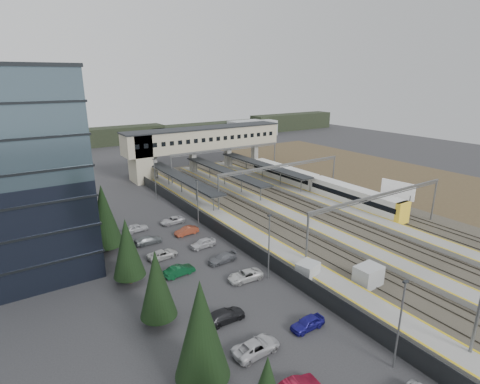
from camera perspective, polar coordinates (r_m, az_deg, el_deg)
ground at (r=55.80m, az=5.86°, el=-7.23°), size 220.00×220.00×0.00m
conifer_row at (r=41.04m, az=-15.23°, el=-9.71°), size 4.42×49.82×9.50m
car_park at (r=44.15m, az=-3.38°, el=-13.31°), size 10.45×44.43×1.27m
lampposts at (r=50.77m, az=-1.95°, el=-4.37°), size 0.50×53.25×8.07m
fence at (r=55.73m, az=-2.61°, el=-6.06°), size 0.08×90.00×2.00m
relay_cabin_near at (r=45.95m, az=18.93°, el=-12.06°), size 3.08×2.31×2.50m
relay_cabin_far at (r=45.51m, az=10.26°, el=-11.84°), size 2.84×2.55×2.22m
rail_corridor at (r=64.88m, az=9.53°, el=-3.53°), size 34.00×90.00×0.92m
canopies at (r=79.34m, az=-2.38°, el=3.28°), size 23.10×30.00×3.28m
footbridge at (r=91.78m, az=-6.90°, el=7.64°), size 40.40×6.40×11.20m
gantries at (r=63.56m, az=12.77°, el=1.26°), size 28.40×62.28×7.17m
train at (r=76.73m, az=11.55°, el=1.01°), size 2.87×39.85×3.61m
billboard at (r=72.26m, az=22.88°, el=0.19°), size 1.16×6.07×5.24m
scrub_east at (r=92.05m, az=26.14°, el=0.96°), size 34.00×120.00×0.06m
treeline_far at (r=144.36m, az=-10.11°, el=8.97°), size 170.00×19.00×7.00m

